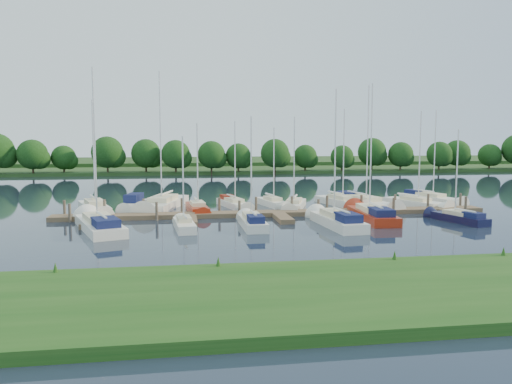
{
  "coord_description": "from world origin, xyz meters",
  "views": [
    {
      "loc": [
        -8.57,
        -36.71,
        7.06
      ],
      "look_at": [
        -1.92,
        8.0,
        2.2
      ],
      "focal_mm": 35.0,
      "sensor_mm": 36.0,
      "label": 1
    }
  ],
  "objects": [
    {
      "name": "treeline",
      "position": [
        2.7,
        61.53,
        4.07
      ],
      "size": [
        144.82,
        9.76,
        8.27
      ],
      "color": "#38281C",
      "rests_on": "ground"
    },
    {
      "name": "sailboat_n_2",
      "position": [
        -10.59,
        14.25,
        0.28
      ],
      "size": [
        5.04,
        11.33,
        14.18
      ],
      "rotation": [
        0.0,
        0.0,
        2.88
      ],
      "color": "white",
      "rests_on": "ground"
    },
    {
      "name": "sailboat_s_5",
      "position": [
        14.55,
        2.12,
        0.31
      ],
      "size": [
        2.72,
        6.38,
        8.17
      ],
      "rotation": [
        0.0,
        0.0,
        0.24
      ],
      "color": "black",
      "rests_on": "ground"
    },
    {
      "name": "sailboat_s_2",
      "position": [
        -3.08,
        2.36,
        0.33
      ],
      "size": [
        1.73,
        7.07,
        9.2
      ],
      "rotation": [
        0.0,
        0.0,
        0.01
      ],
      "color": "white",
      "rests_on": "ground"
    },
    {
      "name": "dock",
      "position": [
        0.0,
        7.31,
        0.2
      ],
      "size": [
        40.0,
        6.0,
        0.4
      ],
      "color": "brown",
      "rests_on": "ground"
    },
    {
      "name": "sailboat_s_4",
      "position": [
        7.77,
        4.53,
        0.34
      ],
      "size": [
        2.8,
        9.68,
        12.24
      ],
      "rotation": [
        0.0,
        0.0,
        -0.06
      ],
      "color": "#9E240E",
      "rests_on": "ground"
    },
    {
      "name": "mooring_pilings",
      "position": [
        0.0,
        8.43,
        0.6
      ],
      "size": [
        38.24,
        2.84,
        2.0
      ],
      "color": "#473D33",
      "rests_on": "ground"
    },
    {
      "name": "sailboat_n_5",
      "position": [
        0.78,
        14.21,
        0.27
      ],
      "size": [
        2.71,
        6.66,
        8.53
      ],
      "rotation": [
        0.0,
        0.0,
        3.35
      ],
      "color": "white",
      "rests_on": "ground"
    },
    {
      "name": "sailboat_n_8",
      "position": [
        10.02,
        12.35,
        0.33
      ],
      "size": [
        4.28,
        10.28,
        12.85
      ],
      "rotation": [
        0.0,
        0.0,
        3.37
      ],
      "color": "white",
      "rests_on": "ground"
    },
    {
      "name": "sailboat_n_4",
      "position": [
        -3.32,
        14.1,
        0.31
      ],
      "size": [
        3.12,
        7.21,
        9.11
      ],
      "rotation": [
        0.0,
        0.0,
        3.39
      ],
      "color": "white",
      "rests_on": "ground"
    },
    {
      "name": "sailboat_n_3",
      "position": [
        -7.15,
        11.01,
        0.28
      ],
      "size": [
        2.22,
        6.92,
        8.88
      ],
      "rotation": [
        0.0,
        0.0,
        3.25
      ],
      "color": "#9E240E",
      "rests_on": "ground"
    },
    {
      "name": "near_bank",
      "position": [
        0.0,
        -16.0,
        0.25
      ],
      "size": [
        90.0,
        10.0,
        0.5
      ],
      "primitive_type": "cube",
      "color": "#184614",
      "rests_on": "ground"
    },
    {
      "name": "sailboat_s_3",
      "position": [
        3.71,
        1.73,
        0.34
      ],
      "size": [
        2.67,
        8.97,
        11.48
      ],
      "rotation": [
        0.0,
        0.0,
        0.07
      ],
      "color": "white",
      "rests_on": "ground"
    },
    {
      "name": "sailboat_s_1",
      "position": [
        -8.48,
        2.12,
        0.28
      ],
      "size": [
        1.83,
        5.81,
        7.6
      ],
      "rotation": [
        0.0,
        0.0,
        0.1
      ],
      "color": "white",
      "rests_on": "ground"
    },
    {
      "name": "sailboat_n_0",
      "position": [
        -16.88,
        12.29,
        0.28
      ],
      "size": [
        4.25,
        8.64,
        11.13
      ],
      "rotation": [
        0.0,
        0.0,
        3.46
      ],
      "color": "white",
      "rests_on": "ground"
    },
    {
      "name": "far_shore",
      "position": [
        0.0,
        75.0,
        0.3
      ],
      "size": [
        180.0,
        30.0,
        0.6
      ],
      "primitive_type": "cube",
      "color": "#24451A",
      "rests_on": "ground"
    },
    {
      "name": "sailboat_n_9",
      "position": [
        15.56,
        11.79,
        0.27
      ],
      "size": [
        4.37,
        7.96,
        10.19
      ],
      "rotation": [
        0.0,
        0.0,
        3.53
      ],
      "color": "white",
      "rests_on": "ground"
    },
    {
      "name": "sailboat_n_7",
      "position": [
        8.08,
        13.72,
        0.28
      ],
      "size": [
        3.72,
        8.29,
        10.53
      ],
      "rotation": [
        0.0,
        0.0,
        3.41
      ],
      "color": "white",
      "rests_on": "ground"
    },
    {
      "name": "sailboat_s_0",
      "position": [
        -15.05,
        2.87,
        0.33
      ],
      "size": [
        5.15,
        10.23,
        12.93
      ],
      "rotation": [
        0.0,
        0.0,
        0.34
      ],
      "color": "white",
      "rests_on": "ground"
    },
    {
      "name": "sailboat_n_6",
      "position": [
        2.58,
        12.09,
        0.27
      ],
      "size": [
        3.77,
        7.47,
        9.55
      ],
      "rotation": [
        0.0,
        0.0,
        2.8
      ],
      "color": "white",
      "rests_on": "ground"
    },
    {
      "name": "sailboat_n_10",
      "position": [
        18.86,
        15.16,
        0.31
      ],
      "size": [
        4.21,
        8.27,
        10.49
      ],
      "rotation": [
        0.0,
        0.0,
        3.48
      ],
      "color": "white",
      "rests_on": "ground"
    },
    {
      "name": "distant_hill",
      "position": [
        0.0,
        100.0,
        0.7
      ],
      "size": [
        220.0,
        40.0,
        1.4
      ],
      "primitive_type": "cube",
      "color": "#2C4C21",
      "rests_on": "ground"
    },
    {
      "name": "ground",
      "position": [
        0.0,
        0.0,
        0.0
      ],
      "size": [
        260.0,
        260.0,
        0.0
      ],
      "primitive_type": "plane",
      "color": "#17202E",
      "rests_on": "ground"
    },
    {
      "name": "motorboat",
      "position": [
        -13.49,
        14.49,
        0.38
      ],
      "size": [
        2.62,
        5.87,
        1.88
      ],
      "rotation": [
        0.0,
        0.0,
        2.94
      ],
      "color": "white",
      "rests_on": "ground"
    }
  ]
}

